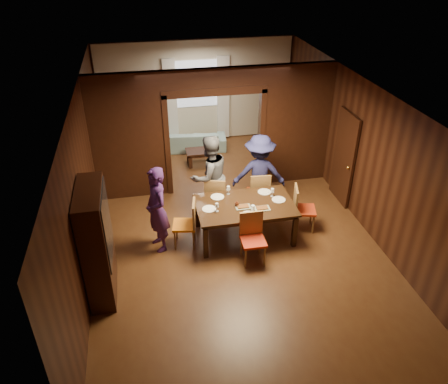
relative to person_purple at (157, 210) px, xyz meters
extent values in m
plane|color=#522C17|center=(1.50, 0.49, -0.87)|extent=(9.00, 9.00, 0.00)
cube|color=silver|center=(1.50, 0.49, 2.03)|extent=(5.50, 9.00, 0.02)
cube|color=black|center=(1.50, 4.99, 0.58)|extent=(5.50, 0.02, 2.90)
cube|color=black|center=(-1.25, 0.49, 0.58)|extent=(0.02, 9.00, 2.90)
cube|color=black|center=(4.25, 0.49, 0.58)|extent=(0.02, 9.00, 2.90)
cube|color=black|center=(-0.43, 2.09, 0.33)|extent=(1.65, 0.15, 2.40)
cube|color=black|center=(3.42, 2.09, 0.33)|extent=(1.65, 0.15, 2.40)
cube|color=black|center=(1.50, 2.09, 1.78)|extent=(5.50, 0.15, 0.50)
cube|color=beige|center=(1.50, 4.96, 0.58)|extent=(5.40, 0.04, 2.85)
imported|color=#44205D|center=(0.00, 0.00, 0.00)|extent=(0.58, 0.73, 1.73)
imported|color=#535259|center=(1.17, 0.99, 0.05)|extent=(1.09, 0.99, 1.83)
imported|color=#1C1D47|center=(2.25, 0.96, 0.02)|extent=(1.25, 0.86, 1.77)
imported|color=#8FB8BB|center=(1.27, 4.34, -0.60)|extent=(1.91, 0.93, 0.54)
imported|color=black|center=(1.82, 0.17, -0.07)|extent=(0.33, 0.33, 0.08)
cube|color=black|center=(1.71, 0.02, -0.49)|extent=(1.92, 1.19, 0.76)
cube|color=black|center=(1.35, 3.36, -0.67)|extent=(0.80, 0.50, 0.40)
cube|color=black|center=(-1.03, -1.01, 0.13)|extent=(0.40, 1.20, 2.00)
cube|color=black|center=(4.20, 0.99, 0.18)|extent=(0.06, 0.90, 2.10)
cube|color=silver|center=(1.50, 4.93, 0.83)|extent=(1.20, 0.03, 1.30)
cube|color=white|center=(0.75, 4.89, 0.38)|extent=(0.35, 0.06, 2.40)
cube|color=white|center=(2.25, 4.89, 0.38)|extent=(0.35, 0.06, 2.40)
cylinder|color=white|center=(0.99, -0.01, -0.10)|extent=(0.27, 0.27, 0.01)
cylinder|color=white|center=(1.23, 0.39, -0.10)|extent=(0.27, 0.27, 0.01)
cylinder|color=silver|center=(2.21, 0.39, -0.10)|extent=(0.27, 0.27, 0.01)
cylinder|color=silver|center=(2.41, 0.05, -0.10)|extent=(0.27, 0.27, 0.01)
cylinder|color=silver|center=(1.68, -0.36, -0.10)|extent=(0.27, 0.27, 0.01)
cube|color=slate|center=(1.65, -0.08, -0.09)|extent=(0.30, 0.20, 0.04)
cube|color=gray|center=(1.99, -0.20, -0.09)|extent=(0.30, 0.20, 0.04)
cylinder|color=white|center=(1.79, -0.26, -0.04)|extent=(0.07, 0.07, 0.14)
camera|label=1|loc=(-0.12, -6.96, 4.51)|focal=35.00mm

